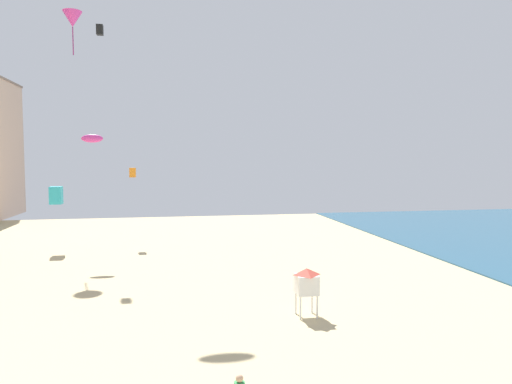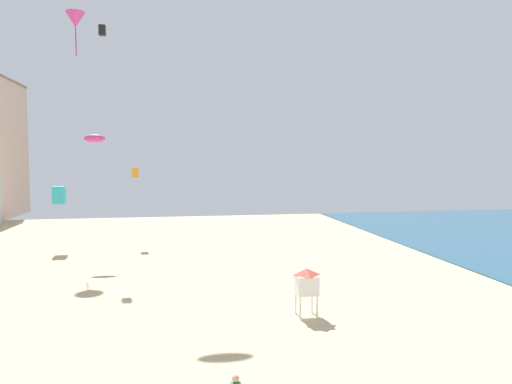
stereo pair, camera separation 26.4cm
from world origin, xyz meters
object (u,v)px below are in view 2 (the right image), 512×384
kite_black_box (102,30)px  kite_cyan_box (59,195)px  kite_orange_box (135,173)px  kite_magenta_parafoil (95,139)px  lifeguard_stand (306,282)px  kite_magenta_delta (75,20)px

kite_black_box → kite_cyan_box: bearing=145.7°
kite_orange_box → kite_magenta_parafoil: 7.05m
lifeguard_stand → kite_black_box: (-12.64, 18.10, 17.16)m
kite_black_box → kite_orange_box: bearing=68.7°
kite_magenta_delta → kite_magenta_parafoil: 11.74m
kite_black_box → kite_magenta_delta: bearing=128.5°
kite_cyan_box → lifeguard_stand: bearing=-51.0°
kite_black_box → kite_magenta_delta: 4.87m
kite_orange_box → kite_magenta_parafoil: bearing=-115.5°
kite_cyan_box → kite_magenta_parafoil: bearing=-43.9°
kite_black_box → kite_magenta_parafoil: size_ratio=0.48×
lifeguard_stand → kite_orange_box: 26.10m
kite_magenta_delta → kite_cyan_box: kite_magenta_delta is taller
kite_orange_box → kite_magenta_delta: size_ratio=0.24×
lifeguard_stand → kite_magenta_delta: bearing=114.6°
kite_cyan_box → kite_orange_box: bearing=17.6°
lifeguard_stand → kite_cyan_box: kite_cyan_box is taller
kite_orange_box → kite_cyan_box: bearing=-162.4°
kite_black_box → kite_magenta_delta: (-2.82, 3.55, 1.75)m
kite_magenta_delta → kite_magenta_parafoil: bearing=-63.1°
kite_magenta_delta → kite_cyan_box: bearing=-165.4°
kite_magenta_parafoil → kite_cyan_box: 7.27m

